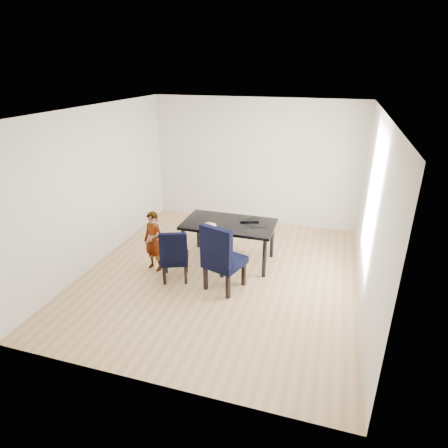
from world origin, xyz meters
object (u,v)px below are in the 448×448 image
(laptop, at_px, (249,219))
(plate, at_px, (209,226))
(chair_right, at_px, (225,256))
(child, at_px, (153,241))
(dining_table, at_px, (229,242))
(chair_left, at_px, (175,254))

(laptop, bearing_deg, plate, 20.52)
(chair_right, bearing_deg, child, -170.97)
(dining_table, xyz_separation_m, child, (-1.15, -0.65, 0.15))
(chair_left, distance_m, plate, 0.79)
(chair_left, xyz_separation_m, laptop, (0.99, 1.06, 0.31))
(dining_table, height_order, child, child)
(chair_left, relative_size, plate, 3.84)
(chair_right, relative_size, laptop, 3.38)
(plate, bearing_deg, laptop, 37.55)
(laptop, bearing_deg, chair_left, 29.95)
(plate, xyz_separation_m, laptop, (0.60, 0.46, 0.01))
(dining_table, xyz_separation_m, chair_right, (0.18, -0.86, 0.19))
(plate, bearing_deg, chair_left, -123.23)
(dining_table, xyz_separation_m, laptop, (0.31, 0.23, 0.39))
(chair_left, height_order, child, child)
(dining_table, bearing_deg, plate, -140.48)
(child, distance_m, laptop, 1.72)
(chair_right, height_order, child, chair_right)
(chair_right, bearing_deg, chair_left, -163.51)
(dining_table, relative_size, chair_right, 1.42)
(dining_table, bearing_deg, child, -150.52)
(chair_right, height_order, laptop, chair_right)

